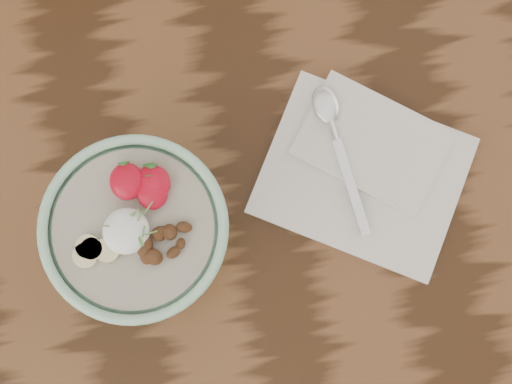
# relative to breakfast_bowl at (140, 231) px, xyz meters

# --- Properties ---
(table) EXTENTS (1.60, 0.90, 0.75)m
(table) POSITION_rel_breakfast_bowl_xyz_m (0.15, -0.03, -0.17)
(table) COLOR black
(table) RESTS_ON ground
(breakfast_bowl) EXTENTS (0.21, 0.21, 0.14)m
(breakfast_bowl) POSITION_rel_breakfast_bowl_xyz_m (0.00, 0.00, 0.00)
(breakfast_bowl) COLOR #9BD0AE
(breakfast_bowl) RESTS_ON table
(napkin) EXTENTS (0.31, 0.30, 0.02)m
(napkin) POSITION_rel_breakfast_bowl_xyz_m (0.29, 0.04, -0.07)
(napkin) COLOR silver
(napkin) RESTS_ON table
(spoon) EXTENTS (0.04, 0.20, 0.01)m
(spoon) POSITION_rel_breakfast_bowl_xyz_m (0.25, 0.10, -0.05)
(spoon) COLOR silver
(spoon) RESTS_ON napkin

